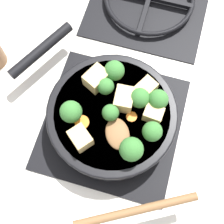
# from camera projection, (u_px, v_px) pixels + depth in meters

# --- Properties ---
(ground_plane) EXTENTS (2.40, 2.40, 0.00)m
(ground_plane) POSITION_uv_depth(u_px,v_px,m) (112.00, 124.00, 0.73)
(ground_plane) COLOR white
(front_burner_grate) EXTENTS (0.31, 0.31, 0.03)m
(front_burner_grate) POSITION_uv_depth(u_px,v_px,m) (112.00, 122.00, 0.71)
(front_burner_grate) COLOR black
(front_burner_grate) RESTS_ON ground_plane
(skillet_pan) EXTENTS (0.39, 0.33, 0.05)m
(skillet_pan) POSITION_uv_depth(u_px,v_px,m) (111.00, 115.00, 0.67)
(skillet_pan) COLOR black
(skillet_pan) RESTS_ON front_burner_grate
(wooden_spoon) EXTENTS (0.22, 0.24, 0.02)m
(wooden_spoon) POSITION_uv_depth(u_px,v_px,m) (128.00, 176.00, 0.60)
(wooden_spoon) COLOR brown
(wooden_spoon) RESTS_ON skillet_pan
(tofu_cube_center_large) EXTENTS (0.05, 0.06, 0.04)m
(tofu_cube_center_large) POSITION_uv_depth(u_px,v_px,m) (96.00, 79.00, 0.66)
(tofu_cube_center_large) COLOR #DBB770
(tofu_cube_center_large) RESTS_ON skillet_pan
(tofu_cube_near_handle) EXTENTS (0.04, 0.03, 0.03)m
(tofu_cube_near_handle) POSITION_uv_depth(u_px,v_px,m) (153.00, 114.00, 0.63)
(tofu_cube_near_handle) COLOR #DBB770
(tofu_cube_near_handle) RESTS_ON skillet_pan
(tofu_cube_east_chunk) EXTENTS (0.06, 0.05, 0.03)m
(tofu_cube_east_chunk) POSITION_uv_depth(u_px,v_px,m) (81.00, 138.00, 0.61)
(tofu_cube_east_chunk) COLOR #DBB770
(tofu_cube_east_chunk) RESTS_ON skillet_pan
(tofu_cube_west_chunk) EXTENTS (0.04, 0.05, 0.04)m
(tofu_cube_west_chunk) POSITION_uv_depth(u_px,v_px,m) (124.00, 99.00, 0.64)
(tofu_cube_west_chunk) COLOR #DBB770
(tofu_cube_west_chunk) RESTS_ON skillet_pan
(tofu_cube_back_piece) EXTENTS (0.05, 0.05, 0.03)m
(tofu_cube_back_piece) POSITION_uv_depth(u_px,v_px,m) (146.00, 89.00, 0.65)
(tofu_cube_back_piece) COLOR #DBB770
(tofu_cube_back_piece) RESTS_ON skillet_pan
(broccoli_floret_near_spoon) EXTENTS (0.05, 0.05, 0.05)m
(broccoli_floret_near_spoon) POSITION_uv_depth(u_px,v_px,m) (71.00, 112.00, 0.62)
(broccoli_floret_near_spoon) COLOR #709956
(broccoli_floret_near_spoon) RESTS_ON skillet_pan
(broccoli_floret_center_top) EXTENTS (0.03, 0.03, 0.04)m
(broccoli_floret_center_top) POSITION_uv_depth(u_px,v_px,m) (109.00, 112.00, 0.62)
(broccoli_floret_center_top) COLOR #709956
(broccoli_floret_center_top) RESTS_ON skillet_pan
(broccoli_floret_east_rim) EXTENTS (0.04, 0.04, 0.05)m
(broccoli_floret_east_rim) POSITION_uv_depth(u_px,v_px,m) (114.00, 71.00, 0.65)
(broccoli_floret_east_rim) COLOR #709956
(broccoli_floret_east_rim) RESTS_ON skillet_pan
(broccoli_floret_west_rim) EXTENTS (0.04, 0.04, 0.05)m
(broccoli_floret_west_rim) POSITION_uv_depth(u_px,v_px,m) (140.00, 98.00, 0.63)
(broccoli_floret_west_rim) COLOR #709956
(broccoli_floret_west_rim) RESTS_ON skillet_pan
(broccoli_floret_north_edge) EXTENTS (0.04, 0.04, 0.04)m
(broccoli_floret_north_edge) POSITION_uv_depth(u_px,v_px,m) (106.00, 86.00, 0.64)
(broccoli_floret_north_edge) COLOR #709956
(broccoli_floret_north_edge) RESTS_ON skillet_pan
(broccoli_floret_south_cluster) EXTENTS (0.05, 0.05, 0.05)m
(broccoli_floret_south_cluster) POSITION_uv_depth(u_px,v_px,m) (131.00, 149.00, 0.59)
(broccoli_floret_south_cluster) COLOR #709956
(broccoli_floret_south_cluster) RESTS_ON skillet_pan
(broccoli_floret_mid_floret) EXTENTS (0.04, 0.04, 0.05)m
(broccoli_floret_mid_floret) POSITION_uv_depth(u_px,v_px,m) (152.00, 132.00, 0.61)
(broccoli_floret_mid_floret) COLOR #709956
(broccoli_floret_mid_floret) RESTS_ON skillet_pan
(broccoli_floret_small_inner) EXTENTS (0.04, 0.04, 0.05)m
(broccoli_floret_small_inner) POSITION_uv_depth(u_px,v_px,m) (158.00, 100.00, 0.63)
(broccoli_floret_small_inner) COLOR #709956
(broccoli_floret_small_inner) RESTS_ON skillet_pan
(carrot_slice_orange_thin) EXTENTS (0.03, 0.03, 0.01)m
(carrot_slice_orange_thin) POSITION_uv_depth(u_px,v_px,m) (82.00, 122.00, 0.64)
(carrot_slice_orange_thin) COLOR orange
(carrot_slice_orange_thin) RESTS_ON skillet_pan
(carrot_slice_near_center) EXTENTS (0.02, 0.02, 0.01)m
(carrot_slice_near_center) POSITION_uv_depth(u_px,v_px,m) (132.00, 116.00, 0.65)
(carrot_slice_near_center) COLOR orange
(carrot_slice_near_center) RESTS_ON skillet_pan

